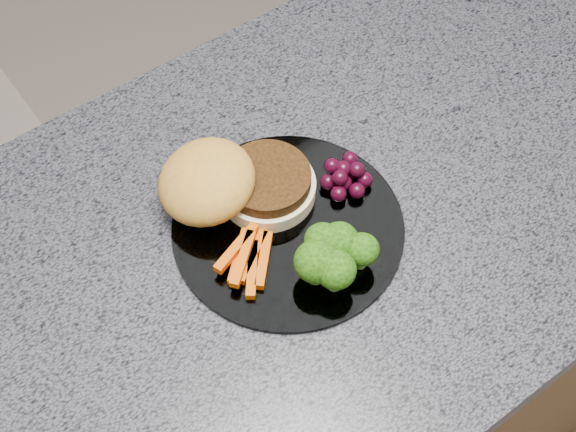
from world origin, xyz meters
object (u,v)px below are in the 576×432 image
object	(u,v)px
burger	(229,185)
grape_bunch	(345,176)
plate	(288,227)
island_cabinet	(291,384)

from	to	relation	value
burger	grape_bunch	distance (m)	0.13
burger	grape_bunch	size ratio (longest dim) A/B	3.23
plate	grape_bunch	world-z (taller)	grape_bunch
island_cabinet	grape_bunch	size ratio (longest dim) A/B	19.96
island_cabinet	burger	xyz separation A→B (m)	(-0.04, 0.07, 0.50)
island_cabinet	grape_bunch	world-z (taller)	grape_bunch
island_cabinet	burger	distance (m)	0.51
island_cabinet	grape_bunch	bearing A→B (deg)	5.44
burger	island_cabinet	bearing A→B (deg)	-46.35
burger	grape_bunch	xyz separation A→B (m)	(0.12, -0.06, -0.01)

